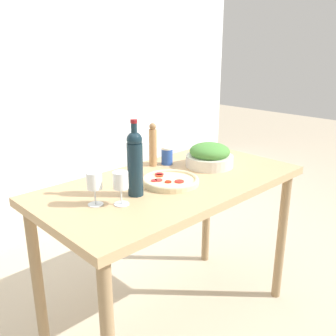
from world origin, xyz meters
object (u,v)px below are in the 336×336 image
(wine_glass_far, at_px, (94,183))
(pepper_mill, at_px, (153,145))
(wine_bottle, at_px, (135,162))
(wine_glass_near, at_px, (121,182))
(salad_bowl, at_px, (210,156))
(salt_canister, at_px, (167,156))
(homemade_pizza, at_px, (170,181))

(wine_glass_far, height_order, pepper_mill, pepper_mill)
(wine_bottle, bearing_deg, wine_glass_near, -159.51)
(wine_bottle, relative_size, salad_bowl, 1.30)
(pepper_mill, xyz_separation_m, salt_canister, (0.08, -0.04, -0.07))
(wine_glass_far, height_order, homemade_pizza, wine_glass_far)
(pepper_mill, height_order, homemade_pizza, pepper_mill)
(pepper_mill, relative_size, homemade_pizza, 0.87)
(wine_glass_far, bearing_deg, wine_glass_near, -41.88)
(wine_glass_far, distance_m, homemade_pizza, 0.44)
(salt_canister, bearing_deg, homemade_pizza, -130.80)
(wine_glass_near, height_order, salt_canister, wine_glass_near)
(salad_bowl, bearing_deg, wine_glass_near, -172.83)
(wine_glass_near, relative_size, salt_canister, 1.45)
(pepper_mill, bearing_deg, wine_bottle, -142.09)
(homemade_pizza, bearing_deg, wine_bottle, 178.49)
(wine_glass_near, height_order, salad_bowl, wine_glass_near)
(wine_bottle, distance_m, salt_canister, 0.52)
(wine_glass_near, height_order, homemade_pizza, wine_glass_near)
(wine_glass_near, relative_size, pepper_mill, 0.60)
(pepper_mill, bearing_deg, homemade_pizza, -115.66)
(wine_glass_near, bearing_deg, salt_canister, 27.37)
(wine_glass_far, relative_size, salad_bowl, 0.55)
(salad_bowl, xyz_separation_m, homemade_pizza, (-0.37, -0.05, -0.05))
(wine_bottle, bearing_deg, salt_canister, 29.08)
(wine_bottle, bearing_deg, pepper_mill, 37.91)
(salad_bowl, distance_m, homemade_pizza, 0.38)
(salad_bowl, relative_size, homemade_pizza, 0.95)
(wine_glass_near, relative_size, wine_glass_far, 1.00)
(homemade_pizza, bearing_deg, wine_glass_near, -173.62)
(wine_bottle, xyz_separation_m, salt_canister, (0.44, 0.25, -0.11))
(wine_glass_far, distance_m, pepper_mill, 0.62)
(wine_glass_near, distance_m, salad_bowl, 0.72)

